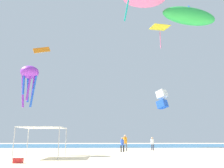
# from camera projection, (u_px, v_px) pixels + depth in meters

# --- Properties ---
(ground) EXTENTS (110.00, 110.00, 0.10)m
(ground) POSITION_uv_depth(u_px,v_px,m) (104.00, 160.00, 16.48)
(ground) COLOR beige
(ocean_strip) EXTENTS (110.00, 24.28, 0.03)m
(ocean_strip) POSITION_uv_depth(u_px,v_px,m) (105.00, 145.00, 47.22)
(ocean_strip) COLOR #28608C
(ocean_strip) RESTS_ON ground
(canopy_tent) EXTENTS (3.36, 3.08, 2.38)m
(canopy_tent) POSITION_uv_depth(u_px,v_px,m) (43.00, 129.00, 18.15)
(canopy_tent) COLOR #B2B2B7
(canopy_tent) RESTS_ON ground
(person_near_tent) EXTENTS (0.39, 0.40, 1.66)m
(person_near_tent) POSITION_uv_depth(u_px,v_px,m) (152.00, 143.00, 28.46)
(person_near_tent) COLOR #33384C
(person_near_tent) RESTS_ON ground
(person_leftmost) EXTENTS (0.49, 0.45, 1.91)m
(person_leftmost) POSITION_uv_depth(u_px,v_px,m) (125.00, 142.00, 26.89)
(person_leftmost) COLOR slate
(person_leftmost) RESTS_ON ground
(person_central) EXTENTS (0.42, 0.38, 1.61)m
(person_central) POSITION_uv_depth(u_px,v_px,m) (122.00, 143.00, 25.28)
(person_central) COLOR black
(person_central) RESTS_ON ground
(cooler_box) EXTENTS (0.57, 0.37, 0.35)m
(cooler_box) POSITION_uv_depth(u_px,v_px,m) (18.00, 160.00, 14.03)
(cooler_box) COLOR red
(cooler_box) RESTS_ON ground
(kite_octopus_purple) EXTENTS (2.56, 2.56, 4.31)m
(kite_octopus_purple) POSITION_uv_depth(u_px,v_px,m) (30.00, 74.00, 23.08)
(kite_octopus_purple) COLOR purple
(kite_diamond_yellow) EXTENTS (2.85, 2.84, 3.59)m
(kite_diamond_yellow) POSITION_uv_depth(u_px,v_px,m) (160.00, 28.00, 33.41)
(kite_diamond_yellow) COLOR yellow
(kite_box_white) EXTENTS (2.35, 2.36, 3.55)m
(kite_box_white) POSITION_uv_depth(u_px,v_px,m) (162.00, 99.00, 41.03)
(kite_box_white) COLOR white
(kite_inflatable_green) EXTENTS (6.95, 3.50, 2.38)m
(kite_inflatable_green) POSITION_uv_depth(u_px,v_px,m) (189.00, 16.00, 25.46)
(kite_inflatable_green) COLOR green
(kite_parafoil_orange) EXTENTS (3.12, 1.95, 2.13)m
(kite_parafoil_orange) POSITION_uv_depth(u_px,v_px,m) (42.00, 50.00, 45.33)
(kite_parafoil_orange) COLOR orange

